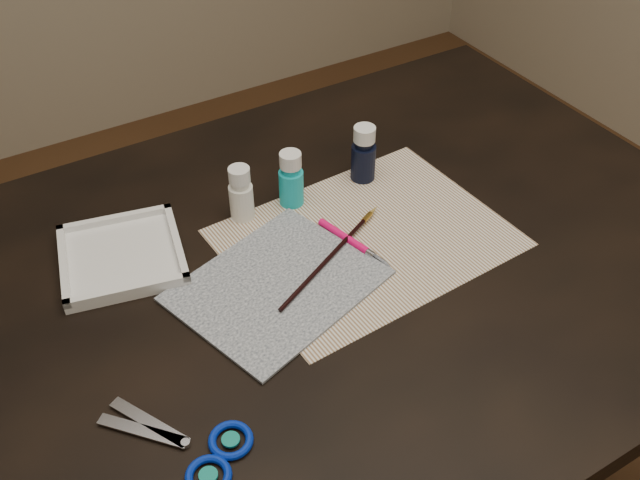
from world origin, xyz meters
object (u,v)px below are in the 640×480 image
scissors (169,443)px  canvas (277,285)px  paint_bottle_cyan (291,179)px  paint_bottle_navy (364,154)px  paper (366,238)px  palette_tray (122,255)px  paint_bottle_white (241,193)px

scissors → canvas: bearing=-96.4°
canvas → paint_bottle_cyan: paint_bottle_cyan is taller
paint_bottle_navy → canvas: bearing=-147.8°
paper → canvas: bearing=-172.0°
paper → canvas: 0.17m
scissors → palette_tray: bearing=-51.9°
paper → paint_bottle_white: (-0.14, 0.14, 0.05)m
paint_bottle_white → scissors: size_ratio=0.46×
paint_bottle_white → palette_tray: size_ratio=0.53×
paper → paint_bottle_white: 0.21m
paint_bottle_white → paint_bottle_navy: size_ratio=0.93×
scissors → palette_tray: palette_tray is taller
scissors → palette_tray: size_ratio=1.17×
palette_tray → paint_bottle_navy: bearing=-1.4°
canvas → paint_bottle_navy: size_ratio=2.69×
scissors → paper: bearing=-106.6°
canvas → paint_bottle_cyan: bearing=54.9°
paint_bottle_white → scissors: paint_bottle_white is taller
canvas → palette_tray: (-0.17, 0.17, 0.01)m
paint_bottle_navy → paint_bottle_cyan: bearing=179.0°
canvas → palette_tray: size_ratio=1.55×
canvas → paint_bottle_navy: bearing=32.2°
paper → canvas: size_ratio=1.54×
paper → paint_bottle_navy: size_ratio=4.14×
paint_bottle_cyan → palette_tray: (-0.28, 0.01, -0.04)m
scissors → palette_tray: (0.06, 0.33, 0.01)m
palette_tray → canvas: bearing=-44.4°
paper → paint_bottle_navy: (0.08, 0.13, 0.05)m
paint_bottle_cyan → paint_bottle_navy: 0.14m
paint_bottle_cyan → palette_tray: size_ratio=0.55×
canvas → paint_bottle_cyan: 0.20m
paint_bottle_white → paint_bottle_cyan: paint_bottle_cyan is taller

